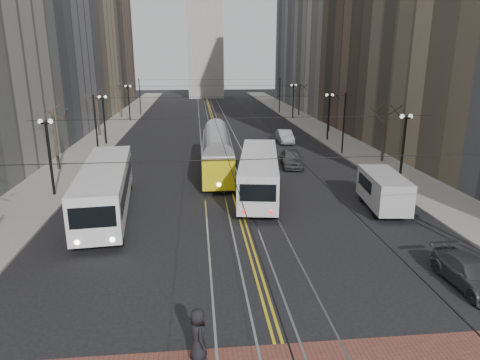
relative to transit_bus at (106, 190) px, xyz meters
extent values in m
plane|color=black|center=(8.91, -13.67, -1.66)|extent=(260.00, 260.00, 0.00)
cube|color=gray|center=(-6.09, 31.33, -1.58)|extent=(5.00, 140.00, 0.15)
cube|color=gray|center=(23.91, 31.33, -1.58)|extent=(5.00, 140.00, 0.15)
cube|color=gray|center=(8.91, 31.33, -1.65)|extent=(4.80, 130.00, 0.02)
cube|color=gold|center=(8.91, 31.33, -1.65)|extent=(0.42, 130.00, 0.01)
cube|color=slate|center=(-16.59, 32.33, 15.34)|extent=(16.00, 20.00, 34.00)
cube|color=brown|center=(-16.59, 72.33, 18.34)|extent=(16.00, 20.00, 40.00)
cube|color=brown|center=(34.41, 32.33, 15.34)|extent=(16.00, 20.00, 34.00)
cube|color=slate|center=(34.41, 72.33, 18.34)|extent=(16.00, 20.00, 40.00)
cylinder|color=black|center=(-4.79, 4.33, 1.14)|extent=(0.20, 0.20, 5.60)
cylinder|color=black|center=(-4.79, 24.33, 1.14)|extent=(0.20, 0.20, 5.60)
cylinder|color=black|center=(-4.79, 44.33, 1.14)|extent=(0.20, 0.20, 5.60)
cylinder|color=black|center=(22.61, 4.33, 1.14)|extent=(0.20, 0.20, 5.60)
cylinder|color=black|center=(22.61, 24.33, 1.14)|extent=(0.20, 0.20, 5.60)
cylinder|color=black|center=(22.61, 44.33, 1.14)|extent=(0.20, 0.20, 5.60)
cylinder|color=#382D23|center=(-6.79, 12.33, 1.14)|extent=(0.28, 0.28, 5.60)
cylinder|color=#382D23|center=(-6.79, 30.33, 1.14)|extent=(0.28, 0.28, 5.60)
cylinder|color=#382D23|center=(-6.79, 48.33, 1.14)|extent=(0.28, 0.28, 5.60)
cylinder|color=#382D23|center=(24.61, 12.33, 1.14)|extent=(0.28, 0.28, 5.60)
cylinder|color=#382D23|center=(24.61, 30.33, 1.14)|extent=(0.28, 0.28, 5.60)
cylinder|color=#382D23|center=(24.61, 48.33, 1.14)|extent=(0.28, 0.28, 5.60)
cylinder|color=black|center=(7.41, 31.33, 4.34)|extent=(0.03, 120.00, 0.03)
cylinder|color=black|center=(10.41, 31.33, 4.34)|extent=(0.03, 120.00, 0.03)
cylinder|color=black|center=(-3.99, 16.33, 1.64)|extent=(0.16, 0.16, 6.60)
cylinder|color=black|center=(-3.99, 52.33, 1.64)|extent=(0.16, 0.16, 6.60)
cylinder|color=black|center=(21.81, 16.33, 1.64)|extent=(0.16, 0.16, 6.60)
cylinder|color=black|center=(21.81, 52.33, 1.64)|extent=(0.16, 0.16, 6.60)
cube|color=white|center=(0.00, 0.00, 0.00)|extent=(4.03, 13.46, 3.31)
cube|color=yellow|center=(7.90, 9.80, -0.07)|extent=(2.94, 13.56, 3.18)
cube|color=silver|center=(10.71, 2.97, -0.07)|extent=(4.51, 12.46, 3.18)
cube|color=#B8B8B8|center=(18.76, -1.06, -0.40)|extent=(2.79, 5.90, 2.52)
imported|color=#42444A|center=(15.15, 11.56, -0.83)|extent=(2.52, 5.06, 1.66)
imported|color=#97989E|center=(16.94, 23.48, -0.87)|extent=(1.77, 4.81, 1.57)
imported|color=#424549|center=(18.41, -11.44, -1.01)|extent=(1.93, 4.53, 1.30)
imported|color=black|center=(5.97, -15.17, -0.67)|extent=(0.84, 1.07, 1.94)
camera|label=1|loc=(6.12, -27.89, 8.49)|focal=32.00mm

